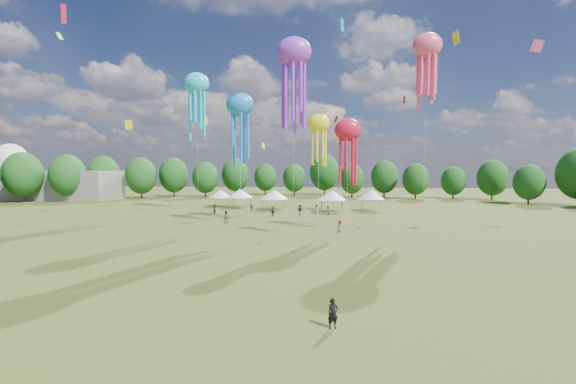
# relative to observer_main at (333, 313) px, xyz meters

# --- Properties ---
(ground) EXTENTS (300.00, 300.00, 0.00)m
(ground) POSITION_rel_observer_main_xyz_m (-6.51, 1.03, -0.78)
(ground) COLOR #384416
(ground) RESTS_ON ground
(observer_main) EXTENTS (0.67, 0.55, 1.57)m
(observer_main) POSITION_rel_observer_main_xyz_m (0.00, 0.00, 0.00)
(observer_main) COLOR black
(observer_main) RESTS_ON ground
(spectator_near) EXTENTS (0.92, 0.72, 1.89)m
(spectator_near) POSITION_rel_observer_main_xyz_m (-15.70, 34.53, 0.16)
(spectator_near) COLOR gray
(spectator_near) RESTS_ON ground
(spectators_far) EXTENTS (22.89, 22.07, 1.91)m
(spectators_far) POSITION_rel_observer_main_xyz_m (-7.39, 44.61, 0.08)
(spectators_far) COLOR gray
(spectators_far) RESTS_ON ground
(festival_tents) EXTENTS (37.73, 12.58, 4.28)m
(festival_tents) POSITION_rel_observer_main_xyz_m (-8.92, 55.62, 2.33)
(festival_tents) COLOR #47474C
(festival_tents) RESTS_ON ground
(show_kites) EXTENTS (46.21, 28.91, 30.31)m
(show_kites) POSITION_rel_observer_main_xyz_m (-6.14, 39.23, 20.05)
(show_kites) COLOR #197DE8
(show_kites) RESTS_ON ground
(small_kites) EXTENTS (81.58, 52.98, 46.89)m
(small_kites) POSITION_rel_observer_main_xyz_m (-8.49, 40.27, 30.40)
(small_kites) COLOR #197DE8
(small_kites) RESTS_ON ground
(treeline) EXTENTS (201.57, 95.24, 13.43)m
(treeline) POSITION_rel_observer_main_xyz_m (-10.37, 63.55, 5.76)
(treeline) COLOR #38281C
(treeline) RESTS_ON ground
(hangar) EXTENTS (40.00, 12.00, 8.00)m
(hangar) POSITION_rel_observer_main_xyz_m (-78.51, 73.03, 3.22)
(hangar) COLOR gray
(hangar) RESTS_ON ground
(radome) EXTENTS (9.00, 9.00, 16.00)m
(radome) POSITION_rel_observer_main_xyz_m (-94.51, 79.03, 9.20)
(radome) COLOR white
(radome) RESTS_ON ground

